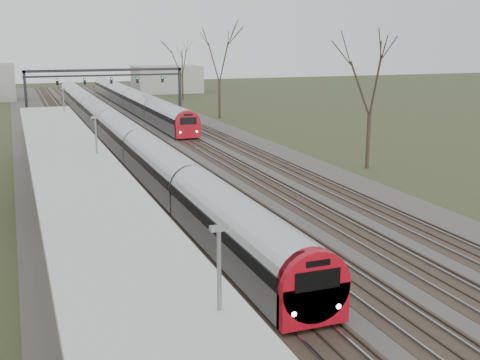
# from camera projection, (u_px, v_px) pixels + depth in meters

# --- Properties ---
(track_bed) EXTENTS (24.00, 160.00, 0.22)m
(track_bed) POSITION_uv_depth(u_px,v_px,m) (157.00, 151.00, 54.31)
(track_bed) COLOR #474442
(track_bed) RESTS_ON ground
(platform) EXTENTS (3.50, 69.00, 1.00)m
(platform) POSITION_uv_depth(u_px,v_px,m) (69.00, 205.00, 35.07)
(platform) COLOR #9E9B93
(platform) RESTS_ON ground
(canopy) EXTENTS (4.10, 50.00, 3.11)m
(canopy) POSITION_uv_depth(u_px,v_px,m) (73.00, 162.00, 30.17)
(canopy) COLOR slate
(canopy) RESTS_ON platform
(signal_gantry) EXTENTS (21.00, 0.59, 6.08)m
(signal_gantry) POSITION_uv_depth(u_px,v_px,m) (106.00, 78.00, 80.52)
(signal_gantry) COLOR black
(signal_gantry) RESTS_ON ground
(tree_east_far) EXTENTS (5.00, 5.00, 10.30)m
(tree_east_far) POSITION_uv_depth(u_px,v_px,m) (371.00, 75.00, 45.53)
(tree_east_far) COLOR #2D231C
(tree_east_far) RESTS_ON ground
(train_near) EXTENTS (2.62, 90.21, 3.05)m
(train_near) POSITION_uv_depth(u_px,v_px,m) (110.00, 124.00, 61.23)
(train_near) COLOR #B1B4BC
(train_near) RESTS_ON ground
(train_far) EXTENTS (2.62, 60.21, 3.05)m
(train_far) POSITION_uv_depth(u_px,v_px,m) (132.00, 99.00, 86.83)
(train_far) COLOR #B1B4BC
(train_far) RESTS_ON ground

